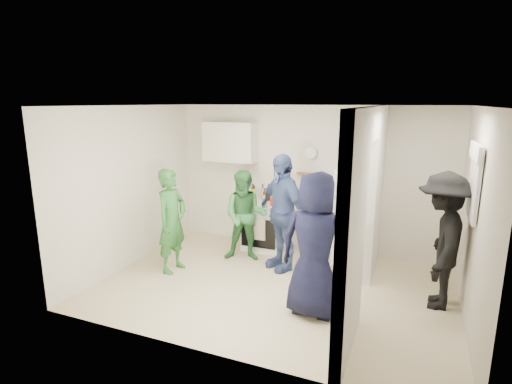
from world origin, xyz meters
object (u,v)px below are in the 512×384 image
wicker_basket (353,162)px  person_green_left (172,221)px  blue_bowl (353,154)px  person_green_center (245,216)px  fridge (356,216)px  stove (265,225)px  person_nook (442,241)px  person_navy (315,245)px  yellow_cup_stack_top (373,162)px  person_denim (282,212)px

wicker_basket → person_green_left: (-2.43, -1.44, -0.83)m
blue_bowl → person_green_center: blue_bowl is taller
fridge → blue_bowl: blue_bowl is taller
stove → fridge: bearing=-1.1°
person_green_center → person_nook: (2.87, -0.47, 0.12)m
stove → blue_bowl: (1.47, 0.02, 1.33)m
person_green_left → person_navy: bearing=-97.3°
yellow_cup_stack_top → person_green_center: bearing=-166.2°
stove → person_nook: 3.00m
blue_bowl → person_nook: size_ratio=0.14×
stove → fridge: size_ratio=0.55×
person_green_center → wicker_basket: bearing=4.8°
person_green_center → stove: bearing=63.5°
blue_bowl → person_denim: 1.45m
yellow_cup_stack_top → person_denim: size_ratio=0.14×
fridge → wicker_basket: size_ratio=4.43×
person_green_center → person_navy: size_ratio=0.84×
fridge → person_green_center: fridge is taller
blue_bowl → person_navy: size_ratio=0.14×
wicker_basket → person_green_center: (-1.57, -0.62, -0.88)m
fridge → yellow_cup_stack_top: yellow_cup_stack_top is taller
person_denim → person_navy: size_ratio=1.01×
person_green_center → fridge: bearing=2.1°
fridge → wicker_basket: (-0.10, 0.05, 0.85)m
stove → person_green_center: bearing=-99.9°
wicker_basket → person_navy: person_navy is taller
wicker_basket → fridge: bearing=-26.6°
person_green_center → person_denim: size_ratio=0.83×
fridge → person_navy: bearing=-96.3°
blue_bowl → person_green_center: bearing=-158.6°
stove → yellow_cup_stack_top: (1.79, -0.13, 1.25)m
stove → person_green_left: bearing=-124.0°
person_green_center → blue_bowl: bearing=4.8°
stove → person_green_left: (-0.96, -1.42, 0.37)m
stove → yellow_cup_stack_top: yellow_cup_stack_top is taller
yellow_cup_stack_top → person_navy: yellow_cup_stack_top is taller
person_green_center → person_nook: size_ratio=0.86×
person_green_left → person_denim: bearing=-60.6°
yellow_cup_stack_top → person_denim: person_denim is taller
person_green_left → yellow_cup_stack_top: bearing=-60.9°
blue_bowl → person_navy: (-0.10, -1.90, -0.87)m
person_green_left → stove: bearing=-30.0°
person_green_center → person_green_left: bearing=-152.6°
person_nook → wicker_basket: bearing=-126.5°
yellow_cup_stack_top → person_nook: bearing=-43.8°
yellow_cup_stack_top → person_green_left: size_ratio=0.16×
person_denim → person_nook: person_denim is taller
yellow_cup_stack_top → person_green_left: (-2.75, -1.29, -0.88)m
fridge → person_nook: person_nook is taller
fridge → person_green_center: bearing=-161.3°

